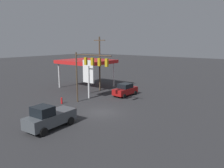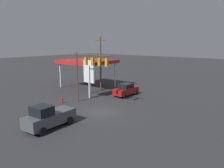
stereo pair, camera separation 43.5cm
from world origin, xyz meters
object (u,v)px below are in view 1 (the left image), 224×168
object	(u,v)px
traffic_signal_assembly	(89,66)
pickup_parked	(49,117)
price_sign	(88,73)
fire_hydrant	(62,101)
utility_pole	(100,62)
sedan_far	(125,90)

from	to	relation	value
traffic_signal_assembly	pickup_parked	world-z (taller)	traffic_signal_assembly
price_sign	fire_hydrant	size ratio (longest dim) A/B	6.48
pickup_parked	price_sign	bearing A→B (deg)	-158.55
utility_pole	pickup_parked	bearing A→B (deg)	114.57
utility_pole	fire_hydrant	distance (m)	10.61
pickup_parked	traffic_signal_assembly	bearing A→B (deg)	-166.85
traffic_signal_assembly	sedan_far	size ratio (longest dim) A/B	1.55
pickup_parked	fire_hydrant	size ratio (longest dim) A/B	6.04
price_sign	traffic_signal_assembly	bearing A→B (deg)	136.30
sedan_far	pickup_parked	world-z (taller)	pickup_parked
traffic_signal_assembly	sedan_far	bearing A→B (deg)	-97.50
utility_pole	fire_hydrant	size ratio (longest dim) A/B	10.42
pickup_parked	fire_hydrant	world-z (taller)	pickup_parked
traffic_signal_assembly	sedan_far	xyz separation A→B (m)	(-0.92, -7.01, -4.27)
traffic_signal_assembly	utility_pole	size ratio (longest dim) A/B	0.76
traffic_signal_assembly	price_sign	bearing A→B (deg)	-43.70
traffic_signal_assembly	sedan_far	world-z (taller)	traffic_signal_assembly
traffic_signal_assembly	fire_hydrant	bearing A→B (deg)	30.69
utility_pole	fire_hydrant	xyz separation A→B (m)	(-1.34, 9.55, -4.43)
sedan_far	pickup_parked	distance (m)	15.51
utility_pole	pickup_parked	xyz separation A→B (m)	(-7.28, 15.93, -3.76)
sedan_far	utility_pole	bearing A→B (deg)	-92.09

